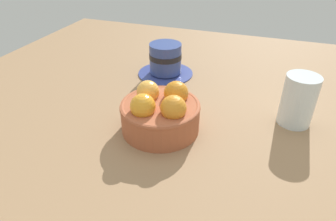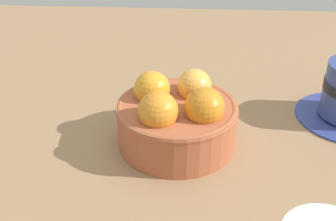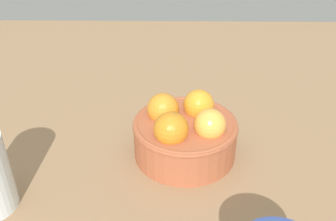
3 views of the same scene
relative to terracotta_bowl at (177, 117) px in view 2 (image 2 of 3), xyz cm
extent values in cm
cube|color=#997551|center=(0.00, -0.04, -5.52)|extent=(125.95, 115.10, 3.31)
cylinder|color=#AD5938|center=(0.00, -0.04, -1.09)|extent=(14.77, 14.77, 5.56)
torus|color=#AD5938|center=(0.00, -0.04, 1.29)|extent=(14.97, 14.97, 1.00)
sphere|color=orange|center=(3.23, -2.05, 2.67)|extent=(4.58, 4.58, 4.58)
sphere|color=orange|center=(2.01, 3.19, 2.67)|extent=(4.65, 4.65, 4.65)
sphere|color=orange|center=(-3.23, 1.98, 2.67)|extent=(4.72, 4.72, 4.72)
sphere|color=#F8AE45|center=(-2.02, -3.27, 2.67)|extent=(4.39, 4.39, 4.39)
camera|label=1|loc=(44.03, 16.94, 30.09)|focal=32.03mm
camera|label=2|loc=(-1.70, 42.76, 26.48)|focal=43.70mm
camera|label=3|loc=(-43.52, 1.73, 30.16)|focal=39.36mm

